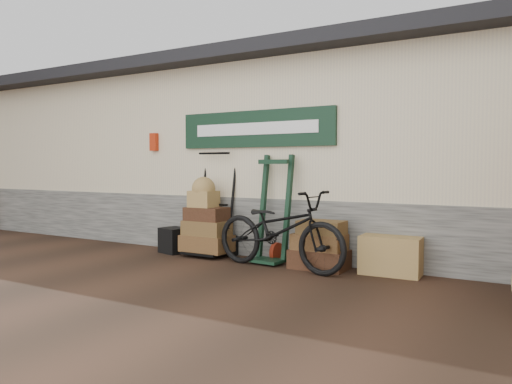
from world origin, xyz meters
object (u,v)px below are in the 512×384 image
green_barrow (273,209)px  suitcase_stack (319,244)px  porter_trolley (214,197)px  wicker_hamper (392,255)px  bicycle (279,225)px  black_trunk (174,240)px

green_barrow → suitcase_stack: 0.87m
porter_trolley → wicker_hamper: 2.86m
bicycle → porter_trolley: bearing=79.1°
green_barrow → suitcase_stack: green_barrow is taller
black_trunk → bicycle: (2.05, -0.26, 0.39)m
porter_trolley → black_trunk: porter_trolley is taller
porter_trolley → bicycle: size_ratio=0.89×
bicycle → suitcase_stack: bearing=-49.6°
green_barrow → black_trunk: size_ratio=3.85×
porter_trolley → black_trunk: (-0.65, -0.20, -0.71)m
black_trunk → bicycle: bicycle is taller
wicker_hamper → black_trunk: bearing=-176.6°
green_barrow → suitcase_stack: bearing=0.6°
porter_trolley → green_barrow: bearing=-5.2°
suitcase_stack → bicycle: (-0.46, -0.30, 0.26)m
suitcase_stack → black_trunk: size_ratio=1.87×
suitcase_stack → black_trunk: bearing=-179.3°
suitcase_stack → black_trunk: 2.51m
wicker_hamper → black_trunk: 3.45m
black_trunk → bicycle: 2.10m
green_barrow → wicker_hamper: green_barrow is taller
suitcase_stack → black_trunk: (-2.51, -0.03, -0.13)m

